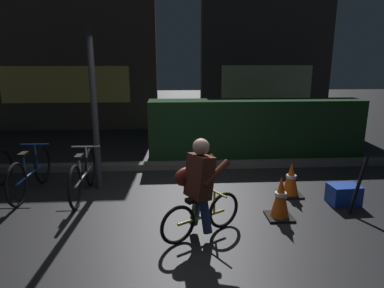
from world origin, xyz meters
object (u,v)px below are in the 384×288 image
object	(u,v)px
cyclist	(199,188)
closed_umbrella	(358,185)
blue_crate	(344,194)
parked_bike_center_left	(83,175)
traffic_cone_near	(280,198)
parked_bike_left_mid	(31,173)
traffic_cone_far	(291,180)
street_post	(94,112)

from	to	relation	value
cyclist	closed_umbrella	xyz separation A→B (m)	(2.33, 0.56, -0.24)
blue_crate	closed_umbrella	bearing A→B (deg)	-76.33
parked_bike_center_left	traffic_cone_near	size ratio (longest dim) A/B	2.70
parked_bike_left_mid	traffic_cone_near	world-z (taller)	parked_bike_left_mid
parked_bike_left_mid	parked_bike_center_left	xyz separation A→B (m)	(0.88, -0.15, -0.01)
traffic_cone_near	closed_umbrella	bearing A→B (deg)	7.27
parked_bike_left_mid	traffic_cone_near	distance (m)	3.94
parked_bike_center_left	closed_umbrella	distance (m)	4.16
parked_bike_left_mid	parked_bike_center_left	bearing A→B (deg)	-98.49
blue_crate	parked_bike_left_mid	bearing A→B (deg)	171.47
cyclist	traffic_cone_far	bearing A→B (deg)	5.28
blue_crate	closed_umbrella	xyz separation A→B (m)	(0.06, -0.25, 0.24)
traffic_cone_far	parked_bike_left_mid	bearing A→B (deg)	175.06
parked_bike_center_left	cyclist	bearing A→B (deg)	-128.56
traffic_cone_near	parked_bike_center_left	bearing A→B (deg)	161.23
street_post	closed_umbrella	size ratio (longest dim) A/B	3.09
traffic_cone_near	closed_umbrella	size ratio (longest dim) A/B	0.72
parked_bike_center_left	cyclist	size ratio (longest dim) A/B	1.32
traffic_cone_near	cyclist	size ratio (longest dim) A/B	0.49
street_post	parked_bike_center_left	xyz separation A→B (m)	(-0.17, -0.32, -0.97)
traffic_cone_near	traffic_cone_far	bearing A→B (deg)	61.37
traffic_cone_far	blue_crate	distance (m)	0.80
parked_bike_center_left	cyclist	distance (m)	2.24
street_post	blue_crate	bearing A→B (deg)	-13.20
parked_bike_left_mid	cyclist	distance (m)	3.05
traffic_cone_near	street_post	bearing A→B (deg)	154.48
street_post	traffic_cone_far	distance (m)	3.35
street_post	closed_umbrella	xyz separation A→B (m)	(3.90, -1.15, -0.92)
cyclist	parked_bike_left_mid	bearing A→B (deg)	118.09
cyclist	closed_umbrella	distance (m)	2.41
traffic_cone_far	closed_umbrella	size ratio (longest dim) A/B	0.66
blue_crate	cyclist	bearing A→B (deg)	-160.46
parked_bike_center_left	traffic_cone_far	size ratio (longest dim) A/B	2.94
parked_bike_left_mid	closed_umbrella	xyz separation A→B (m)	(4.95, -0.98, 0.04)
street_post	traffic_cone_near	xyz separation A→B (m)	(2.72, -1.30, -1.02)
parked_bike_center_left	cyclist	xyz separation A→B (m)	(1.74, -1.39, 0.28)
blue_crate	closed_umbrella	distance (m)	0.35
parked_bike_center_left	closed_umbrella	size ratio (longest dim) A/B	1.93
traffic_cone_near	blue_crate	xyz separation A→B (m)	(1.12, 0.40, -0.14)
street_post	cyclist	bearing A→B (deg)	-47.50
parked_bike_center_left	blue_crate	bearing A→B (deg)	-98.14
traffic_cone_far	closed_umbrella	world-z (taller)	closed_umbrella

